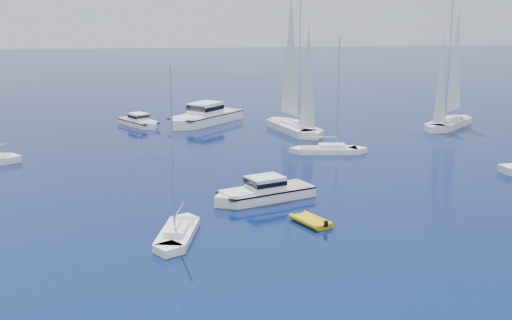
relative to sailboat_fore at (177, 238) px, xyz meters
The scene contains 9 objects.
ground 13.36m from the sailboat_fore, 72.05° to the right, with size 400.00×400.00×0.00m, color #082350.
motor_cruiser_centre 11.24m from the sailboat_fore, 49.96° to the left, with size 2.94×9.60×2.52m, color silver, non-canonical shape.
motor_cruiser_distant 45.14m from the sailboat_fore, 84.90° to the left, with size 4.14×13.54×3.56m, color white, non-canonical shape.
motor_cruiser_horizon 44.36m from the sailboat_fore, 95.92° to the left, with size 2.48×8.11×2.13m, color white, non-canonical shape.
sailboat_fore is the anchor object (origin of this frame).
sailboat_centre 30.24m from the sailboat_fore, 56.78° to the left, with size 2.31×8.89×13.07m, color white, non-canonical shape.
sailboat_sails_r 40.76m from the sailboat_fore, 68.43° to the left, with size 3.43×13.20×19.40m, color white, non-canonical shape.
sailboat_sails_far 52.59m from the sailboat_fore, 47.32° to the left, with size 3.17×12.19×17.91m, color silver, non-canonical shape.
tender_yellow 10.14m from the sailboat_fore, 10.85° to the left, with size 1.99×3.62×0.95m, color gold, non-canonical shape.
Camera 1 is at (-4.11, -33.36, 16.52)m, focal length 48.18 mm.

